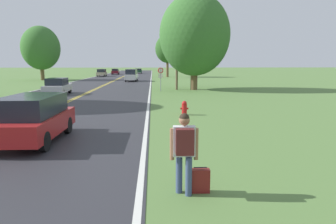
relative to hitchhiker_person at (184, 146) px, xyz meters
The scene contains 14 objects.
hitchhiker_person is the anchor object (origin of this frame).
suitcase 0.93m from the hitchhiker_person, 17.97° to the left, with size 0.43×0.19×0.59m.
fire_hydrant 10.30m from the hitchhiker_person, 83.97° to the left, with size 0.45×0.29×0.79m.
traffic_sign 24.65m from the hitchhiker_person, 89.66° to the left, with size 0.60×0.10×2.42m.
utility_pole_midground 26.58m from the hitchhiker_person, 85.80° to the left, with size 1.80×0.24×8.05m.
tree_left_verge 50.14m from the hitchhiker_person, 112.85° to the left, with size 6.30×6.30×9.00m.
tree_behind_sign 26.95m from the hitchhiker_person, 81.74° to the left, with size 7.48×7.48×10.11m.
tree_right_cluster 56.78m from the hitchhiker_person, 87.57° to the left, with size 5.00×5.00×8.66m.
car_red_hatchback_approaching 6.95m from the hitchhiker_person, 136.51° to the left, with size 1.94×4.26×1.70m.
car_silver_sedan_mid_near 23.88m from the hitchhiker_person, 113.32° to the left, with size 1.87×3.96×1.51m.
car_white_suv_mid_far 42.35m from the hitchhiker_person, 95.48° to the left, with size 1.94×4.66×1.90m.
car_champagne_van_receding 61.43m from the hitchhiker_person, 101.09° to the left, with size 1.80×4.46×1.60m.
car_maroon_hatchback_distant 72.39m from the hitchhiker_person, 98.11° to the left, with size 1.83×3.69×1.45m.
car_dark_green_hatchback_horizon 79.01m from the hitchhiker_person, 93.36° to the left, with size 1.91×3.59×1.37m.
Camera 1 is at (6.37, -0.88, 2.85)m, focal length 32.00 mm.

